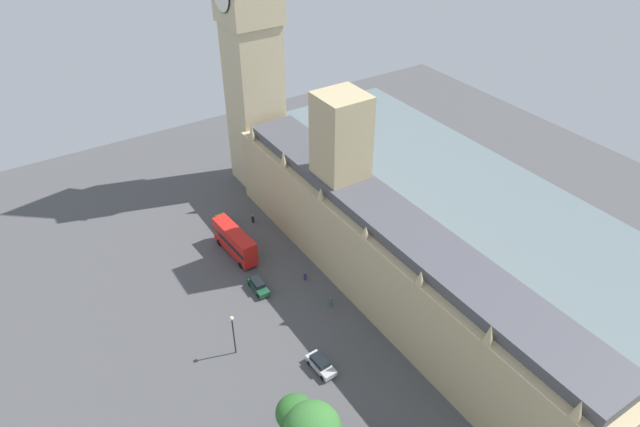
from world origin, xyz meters
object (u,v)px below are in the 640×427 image
parliament_building (385,250)px  street_lamp_slot_11 (233,328)px  clock_tower (249,24)px  pedestrian_kerbside (253,219)px  double_decker_bus_corner (235,241)px  plane_tree_under_trees (295,413)px  car_dark_green_far_end (258,285)px  car_silver_leading (321,364)px  pedestrian_trailing (305,276)px  pedestrian_near_tower (330,302)px  car_yellow_cab_midblock (225,221)px

parliament_building → street_lamp_slot_11: (24.24, -1.01, -3.23)m
clock_tower → pedestrian_kerbside: (8.26, 12.85, -30.08)m
clock_tower → pedestrian_kerbside: bearing=57.3°
double_decker_bus_corner → street_lamp_slot_11: street_lamp_slot_11 is taller
plane_tree_under_trees → double_decker_bus_corner: bearing=-104.7°
double_decker_bus_corner → pedestrian_kerbside: size_ratio=6.95×
car_dark_green_far_end → car_silver_leading: (0.15, 17.95, 0.00)m
pedestrian_trailing → pedestrian_near_tower: pedestrian_near_tower is taller
car_yellow_cab_midblock → pedestrian_trailing: bearing=-78.0°
car_yellow_cab_midblock → pedestrian_trailing: 20.39m
double_decker_bus_corner → street_lamp_slot_11: bearing=-119.4°
parliament_building → car_silver_leading: (16.02, 7.53, -7.06)m
parliament_building → plane_tree_under_trees: bearing=31.8°
car_yellow_cab_midblock → car_silver_leading: size_ratio=0.97×
car_yellow_cab_midblock → pedestrian_trailing: car_yellow_cab_midblock is taller
car_dark_green_far_end → plane_tree_under_trees: bearing=73.7°
parliament_building → car_dark_green_far_end: 20.25m
car_dark_green_far_end → double_decker_bus_corner: bearing=-93.7°
pedestrian_kerbside → plane_tree_under_trees: (15.71, 41.63, 4.80)m
parliament_building → pedestrian_trailing: 14.13m
clock_tower → car_silver_leading: 57.93m
clock_tower → plane_tree_under_trees: 64.66m
street_lamp_slot_11 → clock_tower: bearing=-122.0°
plane_tree_under_trees → street_lamp_slot_11: bearing=-89.8°
car_yellow_cab_midblock → pedestrian_near_tower: size_ratio=2.83×
clock_tower → plane_tree_under_trees: bearing=66.3°
pedestrian_kerbside → street_lamp_slot_11: street_lamp_slot_11 is taller
car_yellow_cab_midblock → car_dark_green_far_end: bearing=-99.6°
car_yellow_cab_midblock → plane_tree_under_trees: 45.07m
double_decker_bus_corner → car_yellow_cab_midblock: bearing=73.4°
parliament_building → double_decker_bus_corner: (14.92, -20.26, -5.32)m
double_decker_bus_corner → car_silver_leading: size_ratio=2.23×
car_silver_leading → plane_tree_under_trees: (8.16, 7.44, 4.60)m
car_dark_green_far_end → car_silver_leading: 17.95m
street_lamp_slot_11 → car_dark_green_far_end: bearing=-131.7°
clock_tower → car_yellow_cab_midblock: size_ratio=12.86×
parliament_building → car_dark_green_far_end: parliament_building is taller
car_yellow_cab_midblock → clock_tower: bearing=40.3°
double_decker_bus_corner → street_lamp_slot_11: 21.49m
parliament_building → car_dark_green_far_end: size_ratio=15.28×
car_silver_leading → street_lamp_slot_11: size_ratio=0.70×
clock_tower → plane_tree_under_trees: (23.97, 54.48, -25.27)m
clock_tower → street_lamp_slot_11: size_ratio=8.71×
pedestrian_trailing → parliament_building: bearing=98.6°
pedestrian_kerbside → pedestrian_near_tower: (-0.01, 25.08, 0.05)m
pedestrian_near_tower → plane_tree_under_trees: plane_tree_under_trees is taller
plane_tree_under_trees → street_lamp_slot_11: size_ratio=1.09×
clock_tower → pedestrian_near_tower: bearing=77.7°
pedestrian_trailing → car_silver_leading: bearing=28.6°
pedestrian_near_tower → plane_tree_under_trees: bearing=65.7°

